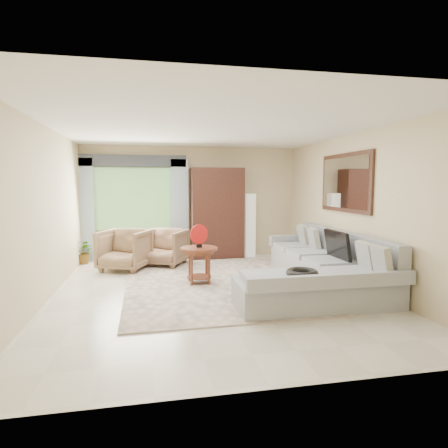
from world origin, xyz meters
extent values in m
plane|color=silver|center=(0.00, 0.00, 0.00)|extent=(6.00, 6.00, 0.00)
cube|color=beige|center=(0.10, 0.43, 0.01)|extent=(3.05, 4.03, 0.02)
cube|color=#A3A5AB|center=(2.00, 0.50, 0.20)|extent=(0.90, 2.40, 0.40)
cube|color=#A3A5AB|center=(1.30, -1.10, 0.20)|extent=(2.30, 0.80, 0.40)
cube|color=#A3A5AB|center=(2.35, 0.10, 0.65)|extent=(0.20, 3.20, 0.50)
cube|color=#A3A5AB|center=(2.00, 1.78, 0.51)|extent=(0.90, 0.16, 0.22)
cube|color=#A3A5AB|center=(1.30, -1.55, 0.49)|extent=(2.30, 0.10, 0.18)
cube|color=black|center=(2.05, -0.22, 0.72)|extent=(0.14, 0.74, 0.48)
torus|color=black|center=(1.00, -1.25, 0.55)|extent=(0.43, 0.43, 0.09)
cylinder|color=#552616|center=(-0.16, 0.47, 0.62)|extent=(0.64, 0.64, 0.04)
cylinder|color=#552616|center=(-0.16, 0.47, 0.29)|extent=(0.42, 0.42, 0.58)
cylinder|color=red|center=(-0.16, 0.47, 0.87)|extent=(0.32, 0.15, 0.34)
imported|color=#906E4E|center=(-1.50, 1.83, 0.41)|extent=(1.16, 1.17, 0.82)
imported|color=brown|center=(-0.70, 2.11, 0.39)|extent=(1.12, 1.13, 0.77)
imported|color=#999999|center=(-2.42, 2.62, 0.26)|extent=(0.59, 0.56, 0.52)
cube|color=black|center=(0.55, 2.72, 1.05)|extent=(1.20, 0.55, 2.10)
cube|color=silver|center=(1.35, 2.78, 0.75)|extent=(0.24, 0.24, 1.50)
cube|color=#669E59|center=(-1.35, 2.97, 1.40)|extent=(1.80, 0.04, 1.40)
cube|color=#9EB7CC|center=(-2.40, 2.88, 1.15)|extent=(0.40, 0.08, 2.30)
cube|color=#9EB7CC|center=(-0.30, 2.88, 1.15)|extent=(0.40, 0.08, 2.30)
cube|color=#1E232D|center=(-1.35, 2.90, 2.25)|extent=(2.40, 0.12, 0.26)
cube|color=black|center=(2.47, 0.35, 1.75)|extent=(0.04, 1.70, 1.05)
cube|color=white|center=(2.45, 0.35, 1.75)|extent=(0.02, 1.54, 0.90)
camera|label=1|loc=(-0.97, -5.85, 1.71)|focal=30.00mm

